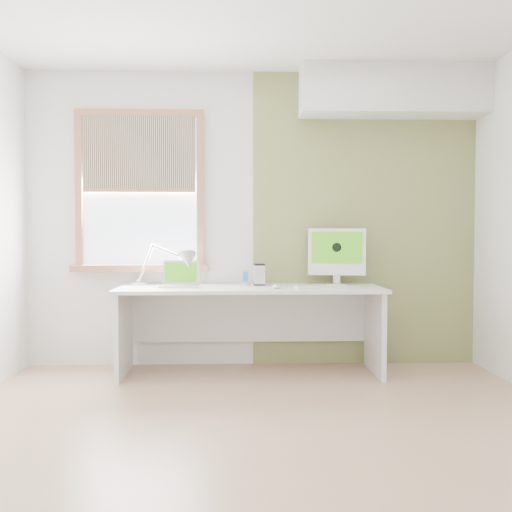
{
  "coord_description": "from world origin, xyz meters",
  "views": [
    {
      "loc": [
        -0.16,
        -3.44,
        1.18
      ],
      "look_at": [
        0.0,
        1.05,
        1.0
      ],
      "focal_mm": 40.75,
      "sensor_mm": 36.0,
      "label": 1
    }
  ],
  "objects_px": {
    "desk": "(250,309)",
    "imac": "(337,253)",
    "laptop": "(180,280)",
    "external_drive": "(259,274)",
    "desk_lamp": "(178,264)"
  },
  "relations": [
    {
      "from": "laptop",
      "to": "external_drive",
      "type": "height_order",
      "value": "laptop"
    },
    {
      "from": "desk_lamp",
      "to": "external_drive",
      "type": "bearing_deg",
      "value": 1.46
    },
    {
      "from": "imac",
      "to": "laptop",
      "type": "bearing_deg",
      "value": -173.57
    },
    {
      "from": "desk",
      "to": "external_drive",
      "type": "bearing_deg",
      "value": 51.48
    },
    {
      "from": "laptop",
      "to": "external_drive",
      "type": "xyz_separation_m",
      "value": [
        0.67,
        0.13,
        0.04
      ]
    },
    {
      "from": "desk",
      "to": "imac",
      "type": "bearing_deg",
      "value": 9.49
    },
    {
      "from": "desk",
      "to": "external_drive",
      "type": "relative_size",
      "value": 11.94
    },
    {
      "from": "desk",
      "to": "imac",
      "type": "xyz_separation_m",
      "value": [
        0.76,
        0.13,
        0.47
      ]
    },
    {
      "from": "external_drive",
      "to": "imac",
      "type": "height_order",
      "value": "imac"
    },
    {
      "from": "imac",
      "to": "desk_lamp",
      "type": "bearing_deg",
      "value": -178.18
    },
    {
      "from": "external_drive",
      "to": "desk_lamp",
      "type": "bearing_deg",
      "value": -178.54
    },
    {
      "from": "external_drive",
      "to": "imac",
      "type": "distance_m",
      "value": 0.7
    },
    {
      "from": "desk_lamp",
      "to": "laptop",
      "type": "xyz_separation_m",
      "value": [
        0.02,
        -0.11,
        -0.13
      ]
    },
    {
      "from": "external_drive",
      "to": "imac",
      "type": "relative_size",
      "value": 0.37
    },
    {
      "from": "desk_lamp",
      "to": "imac",
      "type": "xyz_separation_m",
      "value": [
        1.37,
        0.04,
        0.09
      ]
    }
  ]
}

